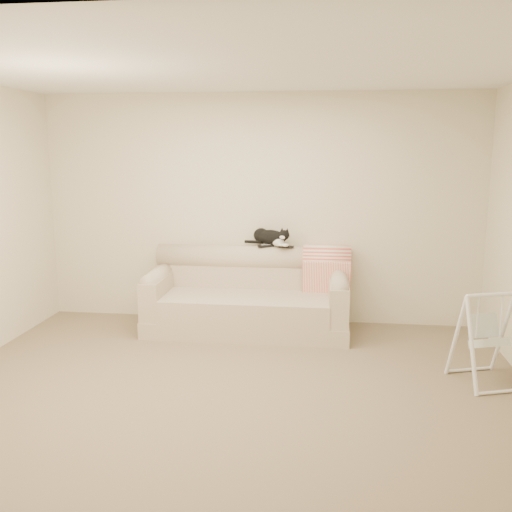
{
  "coord_description": "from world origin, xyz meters",
  "views": [
    {
      "loc": [
        0.76,
        -4.44,
        2.0
      ],
      "look_at": [
        0.05,
        1.27,
        0.9
      ],
      "focal_mm": 40.0,
      "sensor_mm": 36.0,
      "label": 1
    }
  ],
  "objects_px": {
    "sofa": "(248,298)",
    "remote_b": "(286,246)",
    "tuxedo_cat": "(271,237)",
    "remote_a": "(266,246)",
    "baby_swing": "(487,338)"
  },
  "relations": [
    {
      "from": "sofa",
      "to": "remote_b",
      "type": "relative_size",
      "value": 12.52
    },
    {
      "from": "sofa",
      "to": "tuxedo_cat",
      "type": "height_order",
      "value": "tuxedo_cat"
    },
    {
      "from": "tuxedo_cat",
      "to": "remote_b",
      "type": "bearing_deg",
      "value": -16.75
    },
    {
      "from": "remote_b",
      "to": "tuxedo_cat",
      "type": "xyz_separation_m",
      "value": [
        -0.18,
        0.05,
        0.1
      ]
    },
    {
      "from": "sofa",
      "to": "remote_b",
      "type": "height_order",
      "value": "remote_b"
    },
    {
      "from": "sofa",
      "to": "remote_a",
      "type": "bearing_deg",
      "value": 52.69
    },
    {
      "from": "remote_a",
      "to": "sofa",
      "type": "bearing_deg",
      "value": -127.31
    },
    {
      "from": "remote_b",
      "to": "baby_swing",
      "type": "height_order",
      "value": "remote_b"
    },
    {
      "from": "baby_swing",
      "to": "remote_b",
      "type": "bearing_deg",
      "value": 142.2
    },
    {
      "from": "remote_b",
      "to": "baby_swing",
      "type": "bearing_deg",
      "value": -37.8
    },
    {
      "from": "tuxedo_cat",
      "to": "sofa",
      "type": "bearing_deg",
      "value": -129.51
    },
    {
      "from": "remote_a",
      "to": "baby_swing",
      "type": "distance_m",
      "value": 2.56
    },
    {
      "from": "sofa",
      "to": "remote_b",
      "type": "distance_m",
      "value": 0.72
    },
    {
      "from": "sofa",
      "to": "remote_a",
      "type": "xyz_separation_m",
      "value": [
        0.17,
        0.22,
        0.56
      ]
    },
    {
      "from": "sofa",
      "to": "baby_swing",
      "type": "bearing_deg",
      "value": -28.43
    }
  ]
}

